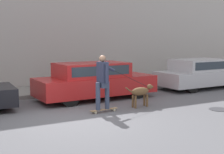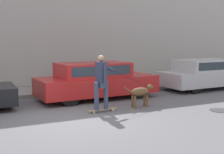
{
  "view_description": "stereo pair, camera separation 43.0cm",
  "coord_description": "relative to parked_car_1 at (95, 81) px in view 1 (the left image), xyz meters",
  "views": [
    {
      "loc": [
        -3.19,
        -7.72,
        2.19
      ],
      "look_at": [
        1.73,
        1.19,
        0.95
      ],
      "focal_mm": 50.0,
      "sensor_mm": 36.0,
      "label": 1
    },
    {
      "loc": [
        -2.81,
        -7.92,
        2.19
      ],
      "look_at": [
        1.73,
        1.19,
        0.95
      ],
      "focal_mm": 50.0,
      "sensor_mm": 36.0,
      "label": 2
    }
  ],
  "objects": [
    {
      "name": "dog",
      "position": [
        0.71,
        -1.97,
        -0.18
      ],
      "size": [
        1.08,
        0.3,
        0.72
      ],
      "rotation": [
        0.0,
        0.0,
        0.05
      ],
      "color": "brown",
      "rests_on": "ground_plane"
    },
    {
      "name": "manhole_cover",
      "position": [
        2.64,
        -3.49,
        -0.66
      ],
      "size": [
        0.63,
        0.63,
        0.01
      ],
      "color": "#38383D",
      "rests_on": "ground_plane"
    },
    {
      "name": "parked_car_2",
      "position": [
        5.31,
        0.0,
        -0.02
      ],
      "size": [
        4.36,
        1.85,
        1.31
      ],
      "rotation": [
        0.0,
        0.0,
        0.02
      ],
      "color": "black",
      "rests_on": "ground_plane"
    },
    {
      "name": "back_wall",
      "position": [
        -1.72,
        3.38,
        2.09
      ],
      "size": [
        32.0,
        0.3,
        5.52
      ],
      "color": "#B2ADA8",
      "rests_on": "ground_plane"
    },
    {
      "name": "parked_car_1",
      "position": [
        0.0,
        0.0,
        0.0
      ],
      "size": [
        4.45,
        1.87,
        1.34
      ],
      "rotation": [
        0.0,
        0.0,
        0.04
      ],
      "color": "black",
      "rests_on": "ground_plane"
    },
    {
      "name": "sidewalk_curb",
      "position": [
        -1.72,
        2.15,
        -0.59
      ],
      "size": [
        30.0,
        2.12,
        0.15
      ],
      "color": "gray",
      "rests_on": "ground_plane"
    },
    {
      "name": "ground_plane",
      "position": [
        -1.72,
        -2.5,
        -0.66
      ],
      "size": [
        36.0,
        36.0,
        0.0
      ],
      "primitive_type": "plane",
      "color": "slate"
    },
    {
      "name": "skateboarder",
      "position": [
        -0.7,
        -2.04,
        0.32
      ],
      "size": [
        2.2,
        0.57,
        1.72
      ],
      "rotation": [
        0.0,
        0.0,
        0.06
      ],
      "color": "beige",
      "rests_on": "ground_plane"
    }
  ]
}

